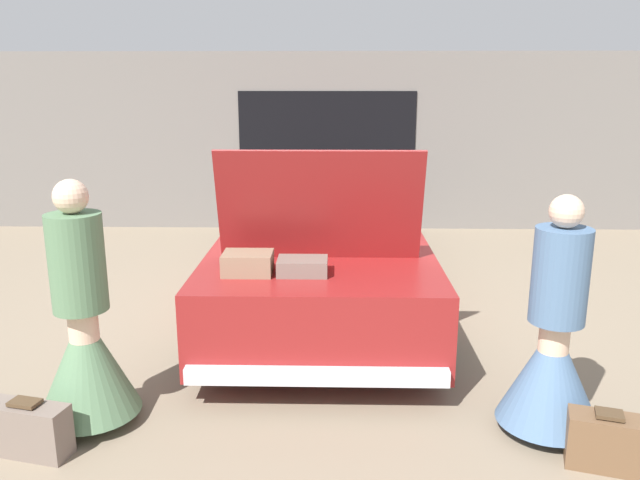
% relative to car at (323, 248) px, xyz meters
% --- Properties ---
extents(ground_plane, '(40.00, 40.00, 0.00)m').
position_rel_car_xyz_m(ground_plane, '(0.00, -0.02, -0.60)').
color(ground_plane, '#7F705B').
extents(garage_wall_back, '(12.00, 0.14, 2.80)m').
position_rel_car_xyz_m(garage_wall_back, '(0.00, 3.60, 0.79)').
color(garage_wall_back, slate).
rests_on(garage_wall_back, ground_plane).
extents(car, '(2.04, 4.74, 1.81)m').
position_rel_car_xyz_m(car, '(0.00, 0.00, 0.00)').
color(car, maroon).
rests_on(car, ground_plane).
extents(person_left, '(0.69, 0.69, 1.72)m').
position_rel_car_xyz_m(person_left, '(-1.58, -2.55, 0.01)').
color(person_left, beige).
rests_on(person_left, ground_plane).
extents(person_right, '(0.68, 0.68, 1.64)m').
position_rel_car_xyz_m(person_right, '(1.58, -2.60, -0.02)').
color(person_right, beige).
rests_on(person_right, ground_plane).
extents(suitcase_beside_left_person, '(0.57, 0.31, 0.37)m').
position_rel_car_xyz_m(suitcase_beside_left_person, '(-1.82, -2.96, -0.42)').
color(suitcase_beside_left_person, '#75665B').
rests_on(suitcase_beside_left_person, ground_plane).
extents(suitcase_beside_right_person, '(0.50, 0.34, 0.37)m').
position_rel_car_xyz_m(suitcase_beside_right_person, '(1.81, -3.01, -0.42)').
color(suitcase_beside_right_person, brown).
rests_on(suitcase_beside_right_person, ground_plane).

